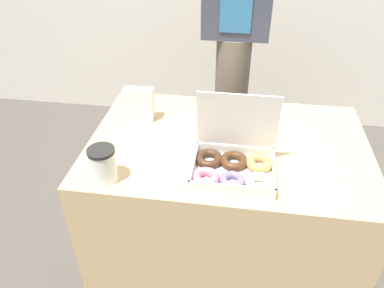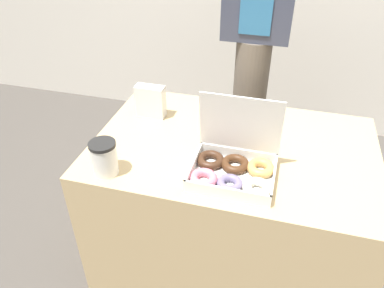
# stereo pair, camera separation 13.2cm
# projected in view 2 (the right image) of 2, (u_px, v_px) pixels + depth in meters

# --- Properties ---
(ground_plane) EXTENTS (14.00, 14.00, 0.00)m
(ground_plane) POSITION_uv_depth(u_px,v_px,m) (225.00, 260.00, 1.94)
(ground_plane) COLOR #4C4742
(table) EXTENTS (1.14, 0.75, 0.73)m
(table) POSITION_uv_depth(u_px,v_px,m) (229.00, 209.00, 1.73)
(table) COLOR tan
(table) RESTS_ON ground_plane
(donut_box) EXTENTS (0.32, 0.25, 0.29)m
(donut_box) POSITION_uv_depth(u_px,v_px,m) (234.00, 166.00, 1.34)
(donut_box) COLOR white
(donut_box) RESTS_ON table
(coffee_cup) EXTENTS (0.10, 0.10, 0.13)m
(coffee_cup) POSITION_uv_depth(u_px,v_px,m) (104.00, 158.00, 1.34)
(coffee_cup) COLOR white
(coffee_cup) RESTS_ON table
(napkin_holder) EXTENTS (0.13, 0.06, 0.15)m
(napkin_holder) POSITION_uv_depth(u_px,v_px,m) (151.00, 101.00, 1.68)
(napkin_holder) COLOR silver
(napkin_holder) RESTS_ON table
(person_customer) EXTENTS (0.34, 0.23, 1.79)m
(person_customer) POSITION_uv_depth(u_px,v_px,m) (257.00, 20.00, 1.87)
(person_customer) COLOR #665B51
(person_customer) RESTS_ON ground_plane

